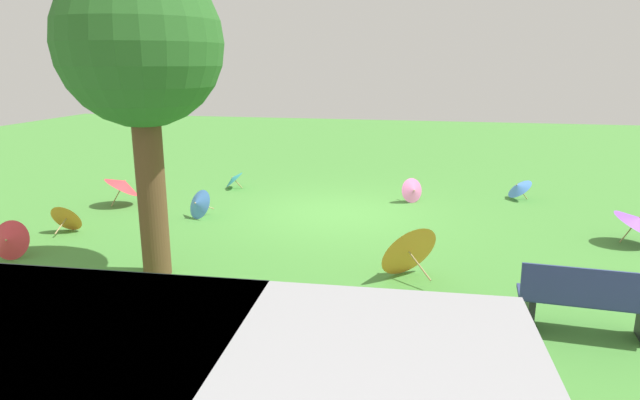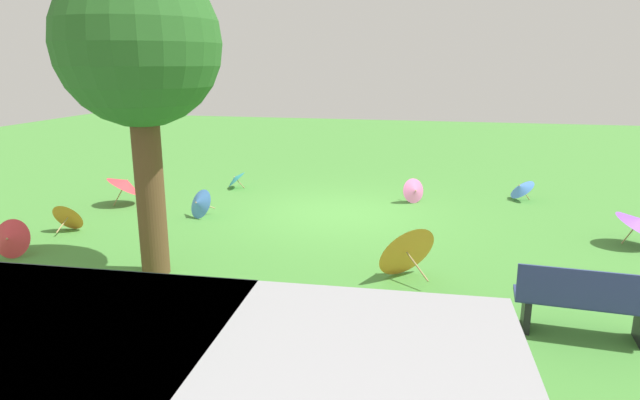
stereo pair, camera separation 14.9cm
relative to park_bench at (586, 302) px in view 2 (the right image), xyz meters
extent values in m
plane|color=#478C38|center=(3.89, -4.75, -0.47)|extent=(40.00, 40.00, 0.00)
cube|color=black|center=(4.39, 3.64, 0.79)|extent=(2.66, 2.03, 0.55)
cylinder|color=black|center=(5.12, 2.72, -0.09)|extent=(0.77, 0.25, 0.76)
cube|color=navy|center=(0.00, -0.07, -0.02)|extent=(1.63, 0.55, 0.05)
cube|color=navy|center=(0.01, 0.13, 0.21)|extent=(1.60, 0.22, 0.45)
cube|color=black|center=(0.63, -0.11, -0.24)|extent=(0.11, 0.41, 0.45)
cylinder|color=brown|center=(6.06, -0.78, 0.92)|extent=(0.43, 0.43, 2.76)
sphere|color=#286023|center=(6.06, -0.78, 3.01)|extent=(2.38, 2.38, 2.38)
cylinder|color=tan|center=(6.61, -4.00, -0.25)|extent=(0.21, 0.31, 0.18)
cone|color=#4C8CE5|center=(6.73, -3.80, -0.15)|extent=(0.75, 0.67, 0.64)
sphere|color=tan|center=(6.76, -3.75, -0.12)|extent=(0.06, 0.06, 0.05)
cylinder|color=tan|center=(8.80, -1.11, -0.21)|extent=(0.06, 0.41, 0.16)
cone|color=#D8383F|center=(8.78, -0.85, -0.13)|extent=(0.70, 0.40, 0.68)
sphere|color=tan|center=(8.77, -0.79, -0.11)|extent=(0.04, 0.05, 0.05)
cylinder|color=tan|center=(2.46, -6.23, -0.22)|extent=(0.24, 0.28, 0.10)
cone|color=pink|center=(2.32, -6.06, -0.17)|extent=(0.59, 0.55, 0.59)
sphere|color=tan|center=(2.29, -6.03, -0.16)|extent=(0.06, 0.06, 0.04)
cylinder|color=tan|center=(8.82, -2.19, -0.29)|extent=(0.02, 0.37, 0.22)
cone|color=orange|center=(8.82, -2.42, -0.16)|extent=(0.63, 0.41, 0.61)
sphere|color=tan|center=(8.82, -2.47, -0.13)|extent=(0.04, 0.05, 0.05)
cylinder|color=tan|center=(-1.64, -3.86, -0.27)|extent=(0.21, 0.09, 0.40)
cone|color=purple|center=(-1.76, -3.82, -0.01)|extent=(1.00, 1.01, 0.49)
cylinder|color=tan|center=(2.02, -1.18, -0.17)|extent=(0.37, 0.43, 0.29)
cone|color=orange|center=(2.25, -1.46, 0.01)|extent=(1.13, 1.09, 0.95)
sphere|color=tan|center=(2.31, -1.53, 0.06)|extent=(0.06, 0.06, 0.05)
cylinder|color=tan|center=(-0.28, -6.92, -0.33)|extent=(0.22, 0.09, 0.27)
cone|color=#4C8CE5|center=(-0.15, -6.88, -0.15)|extent=(0.73, 0.77, 0.50)
sphere|color=tan|center=(-0.11, -6.86, -0.10)|extent=(0.06, 0.05, 0.05)
cylinder|color=tan|center=(8.98, -4.36, -0.25)|extent=(0.25, 0.16, 0.43)
cone|color=#D8383F|center=(8.83, -4.45, 0.04)|extent=(1.11, 1.12, 0.58)
sphere|color=tan|center=(8.79, -4.47, 0.12)|extent=(0.06, 0.06, 0.05)
cylinder|color=tan|center=(6.86, -6.63, -0.34)|extent=(0.21, 0.08, 0.24)
cone|color=teal|center=(6.98, -6.59, -0.20)|extent=(0.62, 0.67, 0.43)
sphere|color=tan|center=(7.01, -6.58, -0.17)|extent=(0.06, 0.05, 0.05)
camera|label=1|loc=(1.93, 6.49, 2.76)|focal=30.38mm
camera|label=2|loc=(1.78, 6.46, 2.76)|focal=30.38mm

